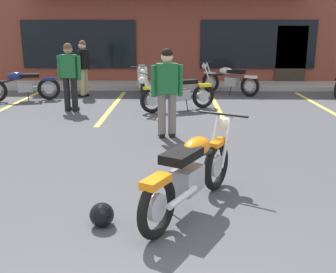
% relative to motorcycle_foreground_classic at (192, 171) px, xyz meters
% --- Properties ---
extents(ground_plane, '(80.00, 80.00, 0.00)m').
position_rel_motorcycle_foreground_classic_xyz_m(ground_plane, '(-0.48, 1.75, -0.46)').
color(ground_plane, '#47474C').
extents(sidewalk_kerb, '(22.00, 1.80, 0.14)m').
position_rel_motorcycle_foreground_classic_xyz_m(sidewalk_kerb, '(-0.48, 9.93, -0.39)').
color(sidewalk_kerb, '#A8A59E').
rests_on(sidewalk_kerb, ground_plane).
extents(brick_storefront_building, '(16.14, 7.12, 4.09)m').
position_rel_motorcycle_foreground_classic_xyz_m(brick_storefront_building, '(-0.48, 13.70, 1.59)').
color(brick_storefront_building, brown).
rests_on(brick_storefront_building, ground_plane).
extents(painted_stall_lines, '(8.45, 4.80, 0.01)m').
position_rel_motorcycle_foreground_classic_xyz_m(painted_stall_lines, '(-0.48, 6.33, -0.46)').
color(painted_stall_lines, '#DBCC4C').
rests_on(painted_stall_lines, ground_plane).
extents(motorcycle_foreground_classic, '(1.28, 1.91, 0.98)m').
position_rel_motorcycle_foreground_classic_xyz_m(motorcycle_foreground_classic, '(0.00, 0.00, 0.00)').
color(motorcycle_foreground_classic, black).
rests_on(motorcycle_foreground_classic, ground_plane).
extents(motorcycle_red_sportbike, '(1.94, 1.21, 0.98)m').
position_rel_motorcycle_foreground_classic_xyz_m(motorcycle_red_sportbike, '(-0.14, 5.75, 0.00)').
color(motorcycle_red_sportbike, black).
rests_on(motorcycle_red_sportbike, ground_plane).
extents(motorcycle_black_cruiser, '(1.76, 1.53, 0.98)m').
position_rel_motorcycle_foreground_classic_xyz_m(motorcycle_black_cruiser, '(1.48, 8.41, 0.00)').
color(motorcycle_black_cruiser, black).
rests_on(motorcycle_black_cruiser, ground_plane).
extents(motorcycle_blue_standard, '(2.04, 0.99, 0.98)m').
position_rel_motorcycle_foreground_classic_xyz_m(motorcycle_blue_standard, '(-4.57, 7.02, 0.00)').
color(motorcycle_blue_standard, black).
rests_on(motorcycle_blue_standard, ground_plane).
extents(motorcycle_orange_scrambler, '(0.67, 2.11, 0.98)m').
position_rel_motorcycle_foreground_classic_xyz_m(motorcycle_orange_scrambler, '(-1.22, 7.98, 0.07)').
color(motorcycle_orange_scrambler, black).
rests_on(motorcycle_orange_scrambler, ground_plane).
extents(person_in_black_shirt, '(0.61, 0.33, 1.68)m').
position_rel_motorcycle_foreground_classic_xyz_m(person_in_black_shirt, '(-0.35, 3.18, 0.49)').
color(person_in_black_shirt, black).
rests_on(person_in_black_shirt, ground_plane).
extents(person_in_shorts_foreground, '(0.34, 0.61, 1.68)m').
position_rel_motorcycle_foreground_classic_xyz_m(person_in_shorts_foreground, '(-2.96, 7.83, 0.49)').
color(person_in_shorts_foreground, black).
rests_on(person_in_shorts_foreground, ground_plane).
extents(person_by_back_row, '(0.61, 0.31, 1.68)m').
position_rel_motorcycle_foreground_classic_xyz_m(person_by_back_row, '(-2.81, 5.64, 0.49)').
color(person_by_back_row, black).
rests_on(person_by_back_row, ground_plane).
extents(helmet_on_pavement, '(0.26, 0.26, 0.26)m').
position_rel_motorcycle_foreground_classic_xyz_m(helmet_on_pavement, '(-0.96, -0.43, -0.33)').
color(helmet_on_pavement, black).
rests_on(helmet_on_pavement, ground_plane).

